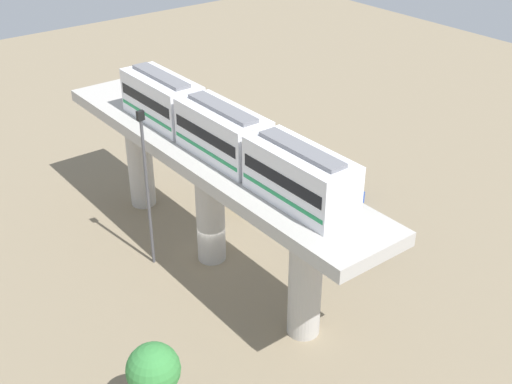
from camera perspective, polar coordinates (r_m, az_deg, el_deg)
The scene contains 8 objects.
ground_plane at distance 45.44m, azimuth -3.81°, elevation -5.68°, with size 120.00×120.00×0.00m, color #84755B.
viaduct at distance 42.13m, azimuth -4.09°, elevation 1.34°, with size 5.20×28.85×8.41m.
train at distance 39.27m, azimuth -2.89°, elevation 5.12°, with size 2.64×20.50×3.24m.
parked_car_black at distance 46.68m, azimuth 8.01°, elevation -3.78°, with size 2.26×4.37×1.76m.
parked_car_yellow at distance 51.31m, azimuth -1.19°, elevation -0.16°, with size 1.88×4.23×1.76m.
parked_car_blue at distance 52.65m, azimuth 7.17°, elevation 0.42°, with size 2.11×4.32×1.76m.
tree_near_viaduct at distance 32.74m, azimuth -8.86°, elevation -14.98°, with size 2.64×2.64×4.74m.
signal_post at distance 42.28m, azimuth -9.43°, elevation 0.69°, with size 0.44×0.28×11.01m.
Camera 1 is at (20.39, 31.07, 26.14)m, focal length 46.27 mm.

